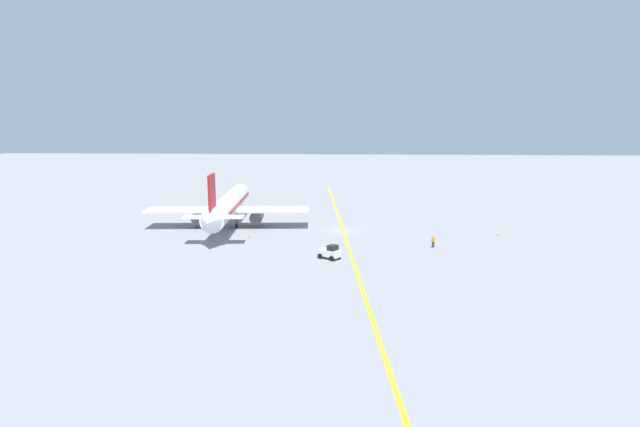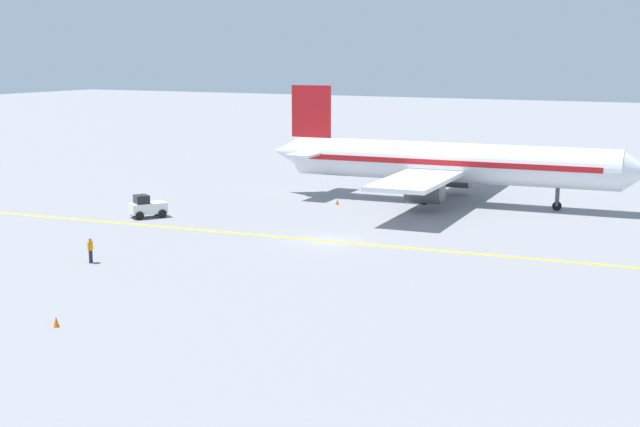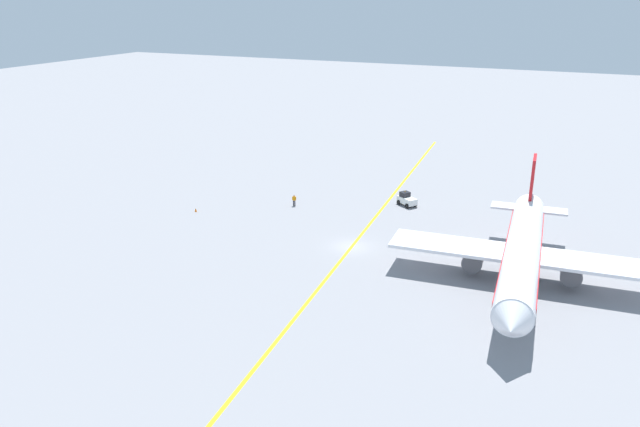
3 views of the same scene
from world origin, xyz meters
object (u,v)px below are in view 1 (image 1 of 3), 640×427
object	(u,v)px
traffic_cone_mid_apron	(249,236)
baggage_tug_white	(330,252)
ground_crew_worker	(433,241)
traffic_cone_near_nose	(498,234)
airplane_at_gate	(228,206)

from	to	relation	value
traffic_cone_mid_apron	baggage_tug_white	bearing A→B (deg)	-40.79
ground_crew_worker	traffic_cone_near_nose	world-z (taller)	ground_crew_worker
ground_crew_worker	traffic_cone_near_nose	size ratio (longest dim) A/B	3.05
baggage_tug_white	ground_crew_worker	size ratio (longest dim) A/B	1.98
airplane_at_gate	traffic_cone_mid_apron	xyz separation A→B (m)	(5.37, -8.54, -3.43)
traffic_cone_mid_apron	ground_crew_worker	bearing A→B (deg)	-8.89
traffic_cone_near_nose	baggage_tug_white	bearing A→B (deg)	-150.38
baggage_tug_white	ground_crew_worker	world-z (taller)	baggage_tug_white
airplane_at_gate	traffic_cone_mid_apron	size ratio (longest dim) A/B	64.62
airplane_at_gate	baggage_tug_white	xyz separation A→B (m)	(18.55, -19.91, -2.81)
airplane_at_gate	traffic_cone_mid_apron	distance (m)	10.66
baggage_tug_white	traffic_cone_mid_apron	bearing A→B (deg)	139.21
ground_crew_worker	airplane_at_gate	bearing A→B (deg)	158.84
baggage_tug_white	airplane_at_gate	bearing A→B (deg)	132.98
traffic_cone_near_nose	traffic_cone_mid_apron	bearing A→B (deg)	-174.75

